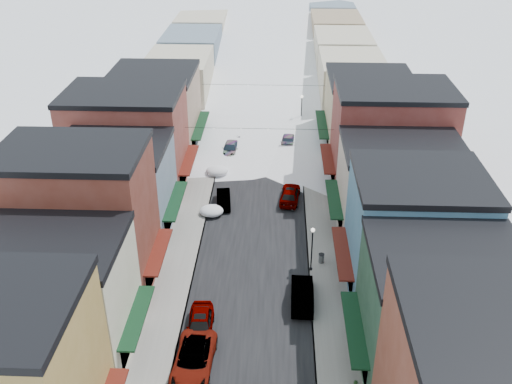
# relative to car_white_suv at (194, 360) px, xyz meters

# --- Properties ---
(road) EXTENTS (10.00, 160.00, 0.01)m
(road) POSITION_rel_car_white_suv_xyz_m (3.50, 49.09, -0.81)
(road) COLOR black
(road) RESTS_ON ground
(sidewalk_left) EXTENTS (3.20, 160.00, 0.15)m
(sidewalk_left) POSITION_rel_car_white_suv_xyz_m (-3.10, 49.09, -0.74)
(sidewalk_left) COLOR gray
(sidewalk_left) RESTS_ON ground
(sidewalk_right) EXTENTS (3.20, 160.00, 0.15)m
(sidewalk_right) POSITION_rel_car_white_suv_xyz_m (10.10, 49.09, -0.74)
(sidewalk_right) COLOR gray
(sidewalk_right) RESTS_ON ground
(curb_left) EXTENTS (0.10, 160.00, 0.15)m
(curb_left) POSITION_rel_car_white_suv_xyz_m (-1.55, 49.09, -0.74)
(curb_left) COLOR slate
(curb_left) RESTS_ON ground
(curb_right) EXTENTS (0.10, 160.00, 0.15)m
(curb_right) POSITION_rel_car_white_suv_xyz_m (8.55, 49.09, -0.74)
(curb_right) COLOR slate
(curb_right) RESTS_ON ground
(bldg_l_cream) EXTENTS (11.30, 8.20, 9.50)m
(bldg_l_cream) POSITION_rel_car_white_suv_xyz_m (-9.69, 1.59, 3.94)
(bldg_l_cream) COLOR beige
(bldg_l_cream) RESTS_ON ground
(bldg_l_brick_near) EXTENTS (12.30, 8.20, 12.50)m
(bldg_l_brick_near) POSITION_rel_car_white_suv_xyz_m (-10.19, 9.59, 5.44)
(bldg_l_brick_near) COLOR maroon
(bldg_l_brick_near) RESTS_ON ground
(bldg_l_grayblue) EXTENTS (11.30, 9.20, 9.00)m
(bldg_l_grayblue) POSITION_rel_car_white_suv_xyz_m (-9.69, 18.09, 3.69)
(bldg_l_grayblue) COLOR gray
(bldg_l_grayblue) RESTS_ON ground
(bldg_l_brick_far) EXTENTS (13.30, 9.20, 11.00)m
(bldg_l_brick_far) POSITION_rel_car_white_suv_xyz_m (-10.69, 27.09, 4.69)
(bldg_l_brick_far) COLOR brown
(bldg_l_brick_far) RESTS_ON ground
(bldg_l_tan) EXTENTS (11.30, 11.20, 10.00)m
(bldg_l_tan) POSITION_rel_car_white_suv_xyz_m (-9.69, 37.09, 4.19)
(bldg_l_tan) COLOR #A08069
(bldg_l_tan) RESTS_ON ground
(bldg_r_green) EXTENTS (11.30, 9.20, 9.50)m
(bldg_r_green) POSITION_rel_car_white_suv_xyz_m (16.69, 1.09, 3.94)
(bldg_r_green) COLOR #1F422E
(bldg_r_green) RESTS_ON ground
(bldg_r_blue) EXTENTS (11.30, 9.20, 10.50)m
(bldg_r_blue) POSITION_rel_car_white_suv_xyz_m (16.69, 10.09, 4.44)
(bldg_r_blue) COLOR teal
(bldg_r_blue) RESTS_ON ground
(bldg_r_cream) EXTENTS (12.30, 9.20, 9.00)m
(bldg_r_cream) POSITION_rel_car_white_suv_xyz_m (17.19, 19.09, 3.69)
(bldg_r_cream) COLOR #C1AF9B
(bldg_r_cream) RESTS_ON ground
(bldg_r_brick_far) EXTENTS (13.30, 9.20, 11.50)m
(bldg_r_brick_far) POSITION_rel_car_white_suv_xyz_m (17.69, 28.09, 4.94)
(bldg_r_brick_far) COLOR maroon
(bldg_r_brick_far) RESTS_ON ground
(bldg_r_tan) EXTENTS (11.30, 11.20, 9.50)m
(bldg_r_tan) POSITION_rel_car_white_suv_xyz_m (16.69, 38.09, 3.94)
(bldg_r_tan) COLOR tan
(bldg_r_tan) RESTS_ON ground
(distant_blocks) EXTENTS (34.00, 55.00, 8.00)m
(distant_blocks) POSITION_rel_car_white_suv_xyz_m (3.50, 72.09, 3.19)
(distant_blocks) COLOR gray
(distant_blocks) RESTS_ON ground
(overhead_cables) EXTENTS (16.40, 15.04, 0.04)m
(overhead_cables) POSITION_rel_car_white_suv_xyz_m (3.50, 36.59, 5.39)
(overhead_cables) COLOR black
(overhead_cables) RESTS_ON ground
(car_white_suv) EXTENTS (2.92, 5.95, 1.63)m
(car_white_suv) POSITION_rel_car_white_suv_xyz_m (0.00, 0.00, 0.00)
(car_white_suv) COLOR silver
(car_white_suv) RESTS_ON ground
(car_silver_sedan) EXTENTS (2.17, 4.93, 1.65)m
(car_silver_sedan) POSITION_rel_car_white_suv_xyz_m (0.00, 3.61, 0.01)
(car_silver_sedan) COLOR #93959A
(car_silver_sedan) RESTS_ON ground
(car_dark_hatch) EXTENTS (1.87, 4.21, 1.34)m
(car_dark_hatch) POSITION_rel_car_white_suv_xyz_m (0.00, 22.97, -0.14)
(car_dark_hatch) COLOR black
(car_dark_hatch) RESTS_ON ground
(car_silver_wagon) EXTENTS (2.47, 5.16, 1.45)m
(car_silver_wagon) POSITION_rel_car_white_suv_xyz_m (-0.28, 35.63, -0.09)
(car_silver_wagon) COLOR #ADB1B6
(car_silver_wagon) RESTS_ON ground
(car_green_sedan) EXTENTS (1.88, 5.12, 1.68)m
(car_green_sedan) POSITION_rel_car_white_suv_xyz_m (7.80, 7.50, 0.02)
(car_green_sedan) COLOR black
(car_green_sedan) RESTS_ON ground
(car_gray_suv) EXTENTS (2.52, 5.07, 1.66)m
(car_gray_suv) POSITION_rel_car_white_suv_xyz_m (7.00, 24.15, 0.02)
(car_gray_suv) COLOR gray
(car_gray_suv) RESTS_ON ground
(car_black_sedan) EXTENTS (2.51, 5.22, 1.47)m
(car_black_sedan) POSITION_rel_car_white_suv_xyz_m (7.00, 38.81, -0.08)
(car_black_sedan) COLOR black
(car_black_sedan) RESTS_ON ground
(car_lane_silver) EXTENTS (2.00, 4.88, 1.66)m
(car_lane_silver) POSITION_rel_car_white_suv_xyz_m (2.74, 46.05, 0.01)
(car_lane_silver) COLOR #9CA0A4
(car_lane_silver) RESTS_ON ground
(car_lane_white) EXTENTS (3.15, 5.97, 1.60)m
(car_lane_white) POSITION_rel_car_white_suv_xyz_m (4.61, 51.11, -0.01)
(car_lane_white) COLOR white
(car_lane_white) RESTS_ON ground
(trash_can) EXTENTS (0.52, 0.52, 0.88)m
(trash_can) POSITION_rel_car_white_suv_xyz_m (9.68, 12.88, -0.21)
(trash_can) COLOR slate
(trash_can) RESTS_ON sidewalk_right
(streetlamp_near) EXTENTS (0.35, 0.35, 4.27)m
(streetlamp_near) POSITION_rel_car_white_suv_xyz_m (8.70, 11.80, 2.03)
(streetlamp_near) COLOR black
(streetlamp_near) RESTS_ON sidewalk_right
(streetlamp_far) EXTENTS (0.39, 0.39, 4.72)m
(streetlamp_far) POSITION_rel_car_white_suv_xyz_m (8.70, 44.09, 2.31)
(streetlamp_far) COLOR black
(streetlamp_far) RESTS_ON sidewalk_right
(snow_pile_mid) EXTENTS (2.44, 2.70, 1.03)m
(snow_pile_mid) POSITION_rel_car_white_suv_xyz_m (-1.02, 20.92, -0.32)
(snow_pile_mid) COLOR white
(snow_pile_mid) RESTS_ON ground
(snow_pile_far) EXTENTS (2.57, 2.78, 1.09)m
(snow_pile_far) POSITION_rel_car_white_suv_xyz_m (-1.38, 29.93, -0.29)
(snow_pile_far) COLOR white
(snow_pile_far) RESTS_ON ground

